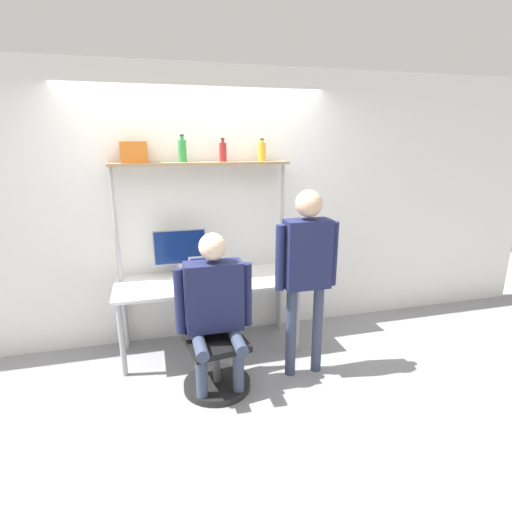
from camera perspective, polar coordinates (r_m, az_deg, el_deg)
ground_plane at (r=3.84m, az=-5.63°, el=-15.46°), size 12.00×12.00×0.00m
wall_back at (r=4.07m, az=-7.94°, el=6.66°), size 8.00×0.06×2.70m
desk at (r=3.89m, az=-6.82°, el=-4.45°), size 1.74×0.69×0.72m
shelf_unit at (r=3.87m, az=-7.71°, el=9.08°), size 1.65×0.27×1.82m
monitor at (r=3.94m, az=-10.80°, el=0.85°), size 0.51×0.17×0.47m
laptop at (r=3.72m, az=-7.25°, el=-3.05°), size 0.28×0.25×0.26m
cell_phone at (r=3.76m, az=-3.66°, el=-3.78°), size 0.07×0.15×0.01m
office_chair at (r=3.46m, az=-5.90°, el=-14.08°), size 0.56×0.56×0.90m
person_seated at (r=3.20m, az=-5.92°, el=-6.49°), size 0.62×0.47×1.33m
person_standing at (r=3.35m, az=7.27°, el=-0.77°), size 0.55×0.22×1.64m
bottle_amber at (r=3.96m, az=0.86°, el=14.70°), size 0.07×0.07×0.21m
bottle_red at (r=3.87m, az=-4.75°, el=14.64°), size 0.07×0.07×0.21m
bottle_green at (r=3.82m, az=-10.47°, el=14.60°), size 0.07×0.07×0.24m
storage_box at (r=3.81m, az=-17.01°, el=14.00°), size 0.23×0.21×0.18m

